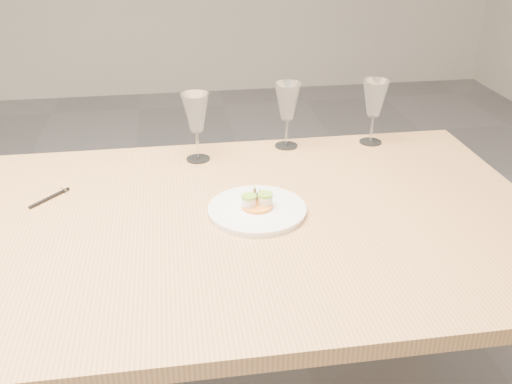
{
  "coord_description": "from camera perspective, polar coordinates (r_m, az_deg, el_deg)",
  "views": [
    {
      "loc": [
        0.26,
        -1.25,
        1.47
      ],
      "look_at": [
        0.46,
        0.03,
        0.8
      ],
      "focal_mm": 40.0,
      "sensor_mm": 36.0,
      "label": 1
    }
  ],
  "objects": [
    {
      "name": "dinner_plate",
      "position": [
        1.47,
        0.13,
        -1.7
      ],
      "size": [
        0.25,
        0.25,
        0.07
      ],
      "rotation": [
        0.0,
        0.0,
        0.38
      ],
      "color": "white",
      "rests_on": "dining_table"
    },
    {
      "name": "wine_glass_2",
      "position": [
        1.82,
        3.15,
        8.89
      ],
      "size": [
        0.09,
        0.09,
        0.21
      ],
      "color": "white",
      "rests_on": "dining_table"
    },
    {
      "name": "dining_table",
      "position": [
        1.5,
        -17.34,
        -5.8
      ],
      "size": [
        2.4,
        1.0,
        0.75
      ],
      "color": "tan",
      "rests_on": "ground"
    },
    {
      "name": "wine_glass_3",
      "position": [
        1.89,
        11.77,
        9.03
      ],
      "size": [
        0.08,
        0.08,
        0.21
      ],
      "color": "white",
      "rests_on": "dining_table"
    },
    {
      "name": "wine_glass_1",
      "position": [
        1.73,
        -6.03,
        7.74
      ],
      "size": [
        0.08,
        0.08,
        0.21
      ],
      "color": "white",
      "rests_on": "dining_table"
    },
    {
      "name": "ballpoint_pen",
      "position": [
        1.63,
        -19.92,
        -0.53
      ],
      "size": [
        0.09,
        0.1,
        0.01
      ],
      "rotation": [
        0.0,
        0.0,
        0.85
      ],
      "color": "black",
      "rests_on": "dining_table"
    }
  ]
}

